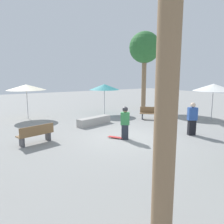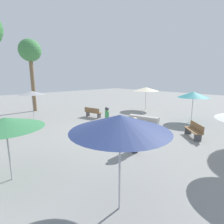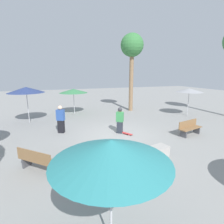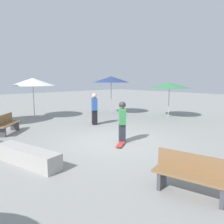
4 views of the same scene
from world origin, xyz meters
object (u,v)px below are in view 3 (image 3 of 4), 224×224
at_px(bench_near, 37,160).
at_px(bench_far, 190,128).
at_px(palm_tree_left, 132,48).
at_px(shade_umbrella_navy, 26,90).
at_px(shade_umbrella_teal, 111,151).
at_px(skateboard, 126,133).
at_px(shade_umbrella_green, 73,91).
at_px(bystander_watching, 61,119).
at_px(shade_umbrella_grey, 189,90).
at_px(concrete_ledge, 146,156).
at_px(skater_main, 120,119).

relative_size(bench_near, bench_far, 0.88).
bearing_deg(palm_tree_left, shade_umbrella_navy, 8.01).
height_order(bench_near, shade_umbrella_teal, shade_umbrella_teal).
bearing_deg(shade_umbrella_navy, skateboard, 140.05).
bearing_deg(skateboard, shade_umbrella_teal, -57.47).
distance_m(shade_umbrella_navy, shade_umbrella_green, 3.91).
height_order(shade_umbrella_green, bystander_watching, shade_umbrella_green).
relative_size(bench_near, bystander_watching, 0.87).
height_order(bench_far, bystander_watching, bystander_watching).
distance_m(skateboard, shade_umbrella_grey, 7.49).
bearing_deg(shade_umbrella_grey, shade_umbrella_green, -23.95).
height_order(skateboard, shade_umbrella_grey, shade_umbrella_grey).
distance_m(concrete_ledge, shade_umbrella_green, 9.91).
relative_size(skater_main, bystander_watching, 0.94).
xyz_separation_m(shade_umbrella_grey, bystander_watching, (10.33, 0.85, -1.31)).
bearing_deg(shade_umbrella_navy, concrete_ledge, 122.42).
relative_size(bench_near, palm_tree_left, 0.21).
distance_m(bench_far, shade_umbrella_navy, 11.04).
xyz_separation_m(shade_umbrella_grey, shade_umbrella_navy, (12.38, -2.24, 0.24)).
bearing_deg(bystander_watching, shade_umbrella_green, -77.55).
bearing_deg(shade_umbrella_teal, skater_main, -113.78).
bearing_deg(shade_umbrella_teal, bench_near, -65.71).
relative_size(shade_umbrella_navy, shade_umbrella_teal, 1.10).
bearing_deg(bench_far, concrete_ledge, 12.36).
xyz_separation_m(concrete_ledge, palm_tree_left, (-3.73, -9.15, 5.44)).
bearing_deg(shade_umbrella_green, shade_umbrella_grey, 156.05).
bearing_deg(skateboard, bench_far, 38.33).
height_order(skateboard, palm_tree_left, palm_tree_left).
bearing_deg(skateboard, skater_main, -171.82).
height_order(shade_umbrella_navy, palm_tree_left, palm_tree_left).
bearing_deg(shade_umbrella_green, shade_umbrella_teal, 85.57).
bearing_deg(skater_main, bystander_watching, -162.89).
relative_size(concrete_ledge, bench_near, 1.66).
xyz_separation_m(skateboard, concrete_ledge, (0.59, 3.21, 0.18)).
xyz_separation_m(shade_umbrella_teal, palm_tree_left, (-6.22, -11.98, 3.55)).
bearing_deg(bystander_watching, bench_far, -173.61).
relative_size(concrete_ledge, shade_umbrella_navy, 0.94).
relative_size(concrete_ledge, bench_far, 1.46).
relative_size(bench_near, shade_umbrella_green, 0.60).
relative_size(skateboard, palm_tree_left, 0.11).
distance_m(skater_main, shade_umbrella_teal, 7.09).
bearing_deg(shade_umbrella_teal, bystander_watching, -86.37).
xyz_separation_m(bench_near, shade_umbrella_green, (-2.58, -8.88, 1.59)).
relative_size(bench_near, shade_umbrella_teal, 0.62).
xyz_separation_m(skater_main, bench_near, (4.43, 2.81, -0.43)).
height_order(bench_near, shade_umbrella_grey, shade_umbrella_grey).
bearing_deg(skater_main, shade_umbrella_grey, 54.90).
relative_size(shade_umbrella_navy, palm_tree_left, 0.37).
distance_m(skater_main, bench_near, 5.26).
relative_size(shade_umbrella_teal, bystander_watching, 1.40).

